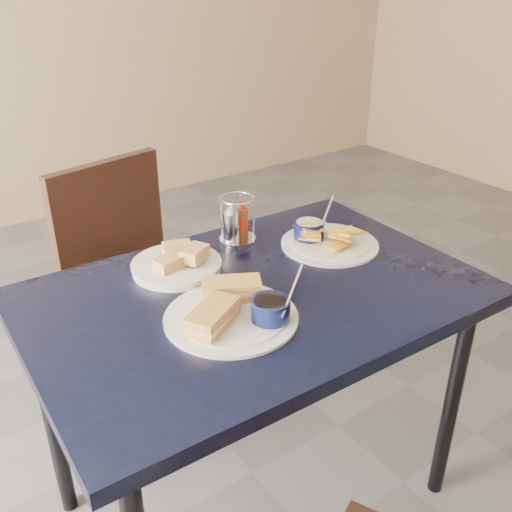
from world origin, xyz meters
TOP-DOWN VIEW (x-y plane):
  - ground at (0.00, 0.00)m, footprint 6.00×6.00m
  - dining_table at (-0.04, -0.08)m, footprint 1.14×0.77m
  - chair_far at (-0.09, 0.58)m, footprint 0.50×0.49m
  - sandwich_plate at (-0.16, -0.16)m, footprint 0.32×0.31m
  - plantain_plate at (0.27, 0.02)m, footprint 0.28×0.28m
  - bread_basket at (-0.15, 0.12)m, footprint 0.24×0.24m
  - condiment_caddy at (0.08, 0.19)m, footprint 0.11×0.11m

SIDE VIEW (x-z plane):
  - ground at x=0.00m, z-range 0.00..0.00m
  - chair_far at x=-0.09m, z-range 0.07..0.97m
  - dining_table at x=-0.04m, z-range 0.30..1.05m
  - plantain_plate at x=0.27m, z-range 0.71..0.83m
  - bread_basket at x=-0.15m, z-range 0.73..0.80m
  - sandwich_plate at x=-0.16m, z-range 0.71..0.83m
  - condiment_caddy at x=0.08m, z-range 0.74..0.87m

